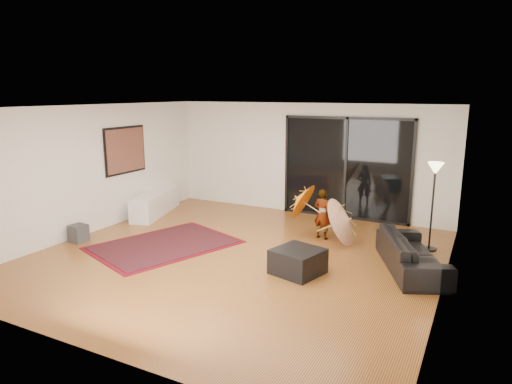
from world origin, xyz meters
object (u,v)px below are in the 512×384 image
Objects in this scene: sofa at (412,253)px; ottoman at (298,261)px; child at (322,214)px; media_console at (156,203)px.

sofa is 2.78× the size of ottoman.
child is (-0.25, 1.94, 0.31)m from ottoman.
sofa is 1.95m from ottoman.
sofa is at bearing -24.90° from media_console.
sofa is 2.12m from child.
ottoman is (4.55, -1.93, -0.07)m from media_console.
sofa is 1.95× the size of child.
media_console is 4.30m from child.
child is (-1.90, 0.91, 0.22)m from sofa.
child reaches higher than ottoman.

